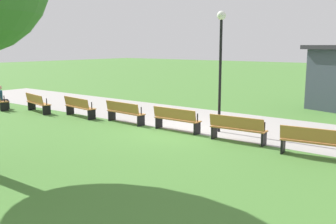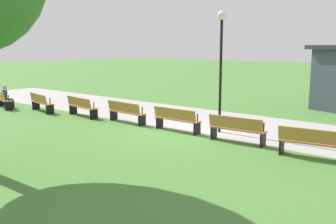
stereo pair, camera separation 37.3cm
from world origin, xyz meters
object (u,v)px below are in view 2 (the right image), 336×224
bench_6 (313,142)px  person_seated (7,96)px  bench_0 (3,99)px  bench_1 (41,102)px  bench_2 (82,106)px  lamp_post (221,50)px  bench_3 (126,112)px  bench_4 (176,119)px  bench_5 (237,129)px

bench_6 → person_seated: 15.01m
bench_0 → bench_1: bearing=28.6°
bench_2 → bench_6: bearing=7.6°
person_seated → lamp_post: size_ratio=0.28×
bench_3 → bench_6: size_ratio=0.99×
bench_1 → bench_4: size_ratio=1.03×
bench_4 → person_seated: person_seated is taller
bench_1 → bench_4: (7.63, 0.76, 0.00)m
bench_6 → person_seated: bearing=175.9°
bench_2 → person_seated: bearing=-161.3°
bench_4 → person_seated: bearing=-172.7°
bench_1 → bench_5: bearing=15.2°
bench_0 → lamp_post: bearing=26.6°
bench_3 → lamp_post: lamp_post is taller
bench_1 → bench_4: 7.67m
bench_1 → bench_2: (2.53, 0.42, 0.00)m
bench_0 → person_seated: person_seated is taller
bench_3 → bench_6: 7.67m
person_seated → lamp_post: (11.15, 2.20, 2.36)m
lamp_post → bench_0: bearing=-168.7°
bench_5 → lamp_post: lamp_post is taller
bench_0 → person_seated: size_ratio=1.61×
bench_6 → lamp_post: lamp_post is taller
bench_1 → bench_4: same height
bench_0 → bench_3: same height
bench_0 → bench_3: (7.57, 1.27, 0.00)m
bench_2 → bench_6: (10.22, -0.00, 0.00)m
bench_0 → bench_3: size_ratio=1.02×
bench_5 → bench_2: bearing=178.1°
bench_0 → bench_6: bearing=19.1°
bench_5 → lamp_post: 3.00m
person_seated → lamp_post: 11.60m
bench_2 → lamp_post: (6.39, 1.27, 2.52)m
bench_5 → lamp_post: size_ratio=0.44×
bench_1 → bench_0: bearing=-155.3°
bench_3 → bench_4: bearing=5.7°
bench_0 → bench_2: 5.12m
bench_6 → bench_5: bearing=166.7°
bench_1 → bench_6: size_ratio=1.01×
bench_0 → bench_1: same height
bench_0 → bench_4: 10.22m
bench_5 → person_seated: 12.49m
bench_2 → lamp_post: size_ratio=0.44×
bench_0 → person_seated: 0.31m
bench_4 → bench_5: size_ratio=0.99×
lamp_post → bench_5: bearing=-38.4°
bench_3 → person_seated: size_ratio=1.59×
bench_3 → bench_6: (7.67, -0.25, 0.00)m
bench_3 → bench_4: same height
bench_2 → bench_6: size_ratio=1.00×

